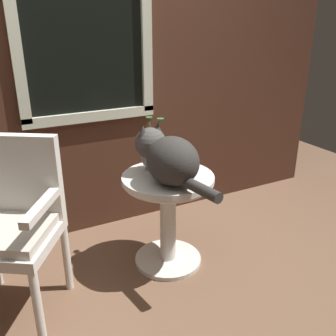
{
  "coord_description": "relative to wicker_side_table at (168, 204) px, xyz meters",
  "views": [
    {
      "loc": [
        -0.77,
        -1.67,
        1.49
      ],
      "look_at": [
        0.19,
        0.17,
        0.67
      ],
      "focal_mm": 39.63,
      "sensor_mm": 36.0,
      "label": 1
    }
  ],
  "objects": [
    {
      "name": "ground_plane",
      "position": [
        -0.19,
        -0.17,
        -0.43
      ],
      "size": [
        6.0,
        6.0,
        0.0
      ],
      "primitive_type": "plane",
      "color": "brown"
    },
    {
      "name": "back_wall",
      "position": [
        -0.19,
        0.68,
        0.88
      ],
      "size": [
        4.0,
        0.07,
        2.6
      ],
      "color": "#47281C",
      "rests_on": "ground_plane"
    },
    {
      "name": "cat",
      "position": [
        -0.04,
        -0.08,
        0.34
      ],
      "size": [
        0.33,
        0.69,
        0.31
      ],
      "color": "#33302D",
      "rests_on": "wicker_side_table"
    },
    {
      "name": "wicker_chair",
      "position": [
        -0.91,
        0.04,
        0.12
      ],
      "size": [
        0.65,
        0.64,
        0.96
      ],
      "color": "silver",
      "rests_on": "ground_plane"
    },
    {
      "name": "pewter_vase_with_ivy",
      "position": [
        -0.04,
        0.14,
        0.29
      ],
      "size": [
        0.14,
        0.14,
        0.33
      ],
      "color": "#99999E",
      "rests_on": "wicker_side_table"
    },
    {
      "name": "wicker_side_table",
      "position": [
        0.0,
        0.0,
        0.0
      ],
      "size": [
        0.57,
        0.57,
        0.62
      ],
      "color": "silver",
      "rests_on": "ground_plane"
    }
  ]
}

